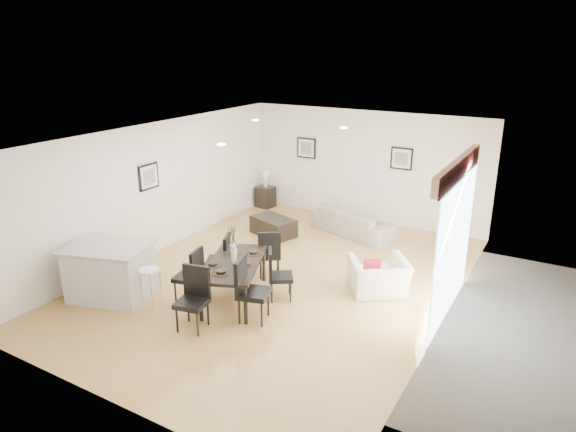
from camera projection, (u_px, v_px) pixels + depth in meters
The scene contains 26 objects.
ground at pixel (281, 280), 9.58m from camera, with size 8.00×8.00×0.00m, color tan.
wall_back at pixel (365, 167), 12.43m from camera, with size 6.00×0.04×2.70m, color white.
wall_front at pixel (103, 306), 5.87m from camera, with size 6.00×0.04×2.70m, color white.
wall_left at pixel (156, 188), 10.57m from camera, with size 0.04×8.00×2.70m, color white.
wall_right at pixel (452, 242), 7.73m from camera, with size 0.04×8.00×2.70m, color white.
ceiling at pixel (281, 136), 8.71m from camera, with size 6.00×8.00×0.02m, color white.
sofa at pixel (354, 222), 11.79m from camera, with size 1.97×0.77×0.57m, color gray.
armchair at pixel (378, 276), 8.99m from camera, with size 0.97×0.85×0.63m, color silver.
dining_table at pixel (234, 266), 8.67m from camera, with size 1.40×1.86×0.70m.
dining_chair_wnear at pixel (192, 272), 8.65m from camera, with size 0.51×0.51×0.95m.
dining_chair_wfar at pixel (222, 256), 9.36m from camera, with size 0.54×0.54×0.92m.
dining_chair_enear at pixel (248, 286), 8.04m from camera, with size 0.58×0.58×1.04m.
dining_chair_efar at pixel (276, 272), 8.73m from camera, with size 0.56×0.56×0.90m.
dining_chair_head at pixel (194, 294), 7.85m from camera, with size 0.52×0.52×0.99m.
dining_chair_foot at pixel (269, 251), 9.54m from camera, with size 0.58×0.58×0.94m.
vase at pixel (234, 248), 8.56m from camera, with size 0.79×1.24×0.65m.
coffee_table at pixel (273, 226), 11.76m from camera, with size 1.01×0.61×0.41m, color black.
side_table at pixel (266, 197), 13.75m from camera, with size 0.42×0.42×0.56m, color black.
table_lamp at pixel (265, 177), 13.57m from camera, with size 0.22×0.22×0.41m.
cushion at pixel (372, 267), 8.90m from camera, with size 0.29×0.09×0.29m, color maroon.
kitchen_island at pixel (110, 271), 8.83m from camera, with size 1.61×1.40×0.95m.
bar_stool at pixel (150, 275), 8.34m from camera, with size 0.33×0.33×0.72m.
framed_print_back_left at pixel (306, 148), 13.07m from camera, with size 0.52×0.04×0.52m.
framed_print_back_right at pixel (402, 159), 11.88m from camera, with size 0.52×0.04×0.52m.
framed_print_left_wall at pixel (149, 177), 10.29m from camera, with size 0.04×0.52×0.52m.
sliding_door at pixel (455, 217), 7.90m from camera, with size 0.12×2.70×2.57m.
Camera 1 is at (4.45, -7.46, 4.22)m, focal length 32.00 mm.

